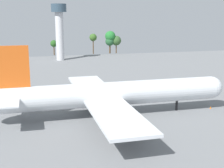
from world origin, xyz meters
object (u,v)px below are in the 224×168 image
Objects in this scene: cargo_airplane at (111,94)px; safety_cone_nose at (211,107)px; control_tower at (59,26)px; maintenance_van at (45,90)px.

safety_cone_nose is (30.28, -1.01, -5.78)m from cargo_airplane.
cargo_airplane is at bearing -88.68° from control_tower.
cargo_airplane is 99.01× the size of safety_cone_nose.
maintenance_van is 56.68m from safety_cone_nose.
maintenance_van is at bearing -99.55° from control_tower.
maintenance_van is at bearing 117.40° from cargo_airplane.
control_tower reaches higher than safety_cone_nose.
safety_cone_nose is (46.53, -32.35, -0.80)m from maintenance_van.
control_tower reaches higher than cargo_airplane.
cargo_airplane is at bearing 178.10° from safety_cone_nose.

